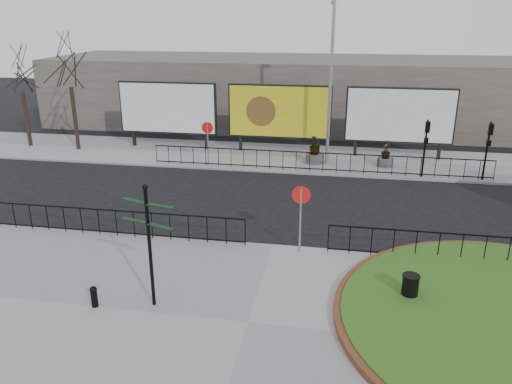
% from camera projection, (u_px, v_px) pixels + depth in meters
% --- Properties ---
extents(ground, '(90.00, 90.00, 0.00)m').
position_uv_depth(ground, '(273.00, 247.00, 18.47)').
color(ground, black).
rests_on(ground, ground).
extents(pavement_near, '(30.00, 10.00, 0.12)m').
position_uv_depth(pavement_near, '(248.00, 324.00, 13.81)').
color(pavement_near, gray).
rests_on(pavement_near, ground).
extents(pavement_far, '(44.00, 6.00, 0.12)m').
position_uv_depth(pavement_far, '(302.00, 158.00, 29.57)').
color(pavement_far, gray).
rests_on(pavement_far, ground).
extents(railing_near_left, '(10.00, 0.10, 1.10)m').
position_uv_depth(railing_near_left, '(116.00, 223.00, 18.93)').
color(railing_near_left, black).
rests_on(railing_near_left, pavement_near).
extents(railing_near_right, '(9.00, 0.10, 1.10)m').
position_uv_depth(railing_near_right, '(462.00, 248.00, 16.91)').
color(railing_near_right, black).
rests_on(railing_near_right, pavement_near).
extents(railing_far, '(18.00, 0.10, 1.10)m').
position_uv_depth(railing_far, '(316.00, 162.00, 26.70)').
color(railing_far, black).
rests_on(railing_far, pavement_far).
extents(speed_sign_far, '(0.64, 0.07, 2.47)m').
position_uv_depth(speed_sign_far, '(208.00, 134.00, 27.35)').
color(speed_sign_far, gray).
rests_on(speed_sign_far, pavement_far).
extents(speed_sign_near, '(0.64, 0.07, 2.47)m').
position_uv_depth(speed_sign_near, '(301.00, 205.00, 17.29)').
color(speed_sign_near, gray).
rests_on(speed_sign_near, pavement_near).
extents(billboard_left, '(6.20, 0.31, 4.10)m').
position_uv_depth(billboard_left, '(168.00, 108.00, 30.99)').
color(billboard_left, black).
rests_on(billboard_left, pavement_far).
extents(billboard_mid, '(6.20, 0.31, 4.10)m').
position_uv_depth(billboard_mid, '(279.00, 112.00, 29.85)').
color(billboard_mid, black).
rests_on(billboard_mid, pavement_far).
extents(billboard_right, '(6.20, 0.31, 4.10)m').
position_uv_depth(billboard_right, '(400.00, 116.00, 28.72)').
color(billboard_right, black).
rests_on(billboard_right, pavement_far).
extents(lamp_post, '(0.74, 0.18, 9.23)m').
position_uv_depth(lamp_post, '(331.00, 79.00, 26.78)').
color(lamp_post, gray).
rests_on(lamp_post, pavement_far).
extents(signal_pole_a, '(0.22, 0.26, 3.00)m').
position_uv_depth(signal_pole_a, '(426.00, 140.00, 25.36)').
color(signal_pole_a, black).
rests_on(signal_pole_a, pavement_far).
extents(signal_pole_b, '(0.22, 0.26, 3.00)m').
position_uv_depth(signal_pole_b, '(488.00, 142.00, 24.87)').
color(signal_pole_b, black).
rests_on(signal_pole_b, pavement_far).
extents(tree_left, '(2.00, 2.00, 7.00)m').
position_uv_depth(tree_left, '(72.00, 93.00, 30.17)').
color(tree_left, '#2D2119').
rests_on(tree_left, pavement_far).
extents(tree_mid, '(2.00, 2.00, 6.20)m').
position_uv_depth(tree_mid, '(23.00, 97.00, 31.16)').
color(tree_mid, '#2D2119').
rests_on(tree_mid, pavement_far).
extents(building_backdrop, '(40.00, 10.00, 5.00)m').
position_uv_depth(building_backdrop, '(314.00, 92.00, 38.01)').
color(building_backdrop, slate).
rests_on(building_backdrop, ground).
extents(fingerpost_sign, '(1.73, 0.77, 3.73)m').
position_uv_depth(fingerpost_sign, '(149.00, 234.00, 13.88)').
color(fingerpost_sign, black).
rests_on(fingerpost_sign, pavement_near).
extents(bollard, '(0.21, 0.21, 0.66)m').
position_uv_depth(bollard, '(94.00, 295.00, 14.42)').
color(bollard, black).
rests_on(bollard, pavement_near).
extents(litter_bin, '(0.51, 0.51, 0.85)m').
position_uv_depth(litter_bin, '(410.00, 288.00, 14.68)').
color(litter_bin, black).
rests_on(litter_bin, pavement_near).
extents(planter_b, '(0.99, 0.99, 1.61)m').
position_uv_depth(planter_b, '(314.00, 152.00, 28.24)').
color(planter_b, '#4C4C4F').
rests_on(planter_b, pavement_far).
extents(planter_c, '(0.87, 0.87, 1.32)m').
position_uv_depth(planter_c, '(385.00, 158.00, 27.69)').
color(planter_c, '#4C4C4F').
rests_on(planter_c, pavement_far).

